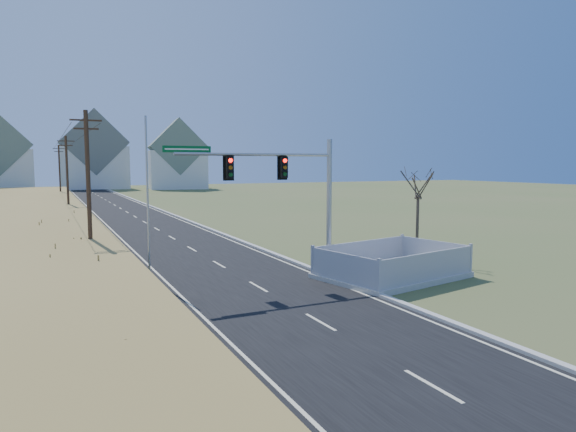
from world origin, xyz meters
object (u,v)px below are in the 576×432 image
object	(u,v)px
open_sign	(401,276)
bare_tree	(418,182)
traffic_signal_mast	(297,193)
fence_enclosure	(392,272)
flagpole	(148,216)

from	to	relation	value
open_sign	bare_tree	size ratio (longest dim) A/B	0.11
traffic_signal_mast	fence_enclosure	world-z (taller)	traffic_signal_mast
fence_enclosure	bare_tree	world-z (taller)	bare_tree
flagpole	bare_tree	bearing A→B (deg)	-5.28
bare_tree	traffic_signal_mast	bearing A→B (deg)	-171.84
traffic_signal_mast	flagpole	size ratio (longest dim) A/B	1.09
traffic_signal_mast	open_sign	bearing A→B (deg)	-38.43
open_sign	bare_tree	bearing A→B (deg)	63.41
open_sign	bare_tree	distance (m)	7.76
fence_enclosure	open_sign	xyz separation A→B (m)	(-0.24, -1.07, 0.04)
open_sign	bare_tree	xyz separation A→B (m)	(4.60, 4.44, 4.41)
traffic_signal_mast	open_sign	distance (m)	6.58
fence_enclosure	bare_tree	size ratio (longest dim) A/B	1.34
open_sign	bare_tree	world-z (taller)	bare_tree
traffic_signal_mast	flagpole	bearing A→B (deg)	158.07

